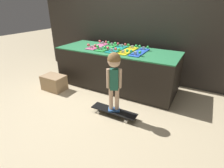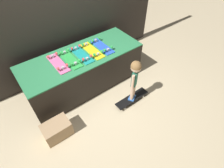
% 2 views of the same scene
% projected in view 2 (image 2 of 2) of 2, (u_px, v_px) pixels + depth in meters
% --- Properties ---
extents(ground_plane, '(16.00, 16.00, 0.00)m').
position_uv_depth(ground_plane, '(102.00, 101.00, 3.43)').
color(ground_plane, beige).
extents(back_wall, '(4.66, 0.10, 2.78)m').
position_uv_depth(back_wall, '(58.00, 8.00, 3.13)').
color(back_wall, '#332D28').
rests_on(back_wall, ground_plane).
extents(display_rack, '(2.31, 0.88, 0.75)m').
position_uv_depth(display_rack, '(84.00, 70.00, 3.49)').
color(display_rack, black).
rests_on(display_rack, ground_plane).
extents(skateboard_pink_on_rack, '(0.19, 0.61, 0.09)m').
position_uv_depth(skateboard_pink_on_rack, '(58.00, 63.00, 3.03)').
color(skateboard_pink_on_rack, pink).
rests_on(skateboard_pink_on_rack, display_rack).
extents(skateboard_green_on_rack, '(0.19, 0.61, 0.09)m').
position_uv_depth(skateboard_green_on_rack, '(70.00, 59.00, 3.12)').
color(skateboard_green_on_rack, green).
rests_on(skateboard_green_on_rack, display_rack).
extents(skateboard_teal_on_rack, '(0.19, 0.61, 0.09)m').
position_uv_depth(skateboard_teal_on_rack, '(82.00, 54.00, 3.21)').
color(skateboard_teal_on_rack, teal).
rests_on(skateboard_teal_on_rack, display_rack).
extents(skateboard_yellow_on_rack, '(0.19, 0.61, 0.09)m').
position_uv_depth(skateboard_yellow_on_rack, '(92.00, 50.00, 3.30)').
color(skateboard_yellow_on_rack, yellow).
rests_on(skateboard_yellow_on_rack, display_rack).
extents(skateboard_blue_on_rack, '(0.19, 0.61, 0.09)m').
position_uv_depth(skateboard_blue_on_rack, '(102.00, 46.00, 3.40)').
color(skateboard_blue_on_rack, blue).
rests_on(skateboard_blue_on_rack, display_rack).
extents(skateboard_on_floor, '(0.71, 0.18, 0.09)m').
position_uv_depth(skateboard_on_floor, '(132.00, 98.00, 3.37)').
color(skateboard_on_floor, black).
rests_on(skateboard_on_floor, ground_plane).
extents(child, '(0.20, 0.18, 0.88)m').
position_uv_depth(child, '(135.00, 74.00, 2.92)').
color(child, '#3870C6').
rests_on(child, skateboard_on_floor).
extents(storage_box, '(0.44, 0.30, 0.29)m').
position_uv_depth(storage_box, '(57.00, 130.00, 2.83)').
color(storage_box, tan).
rests_on(storage_box, ground_plane).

